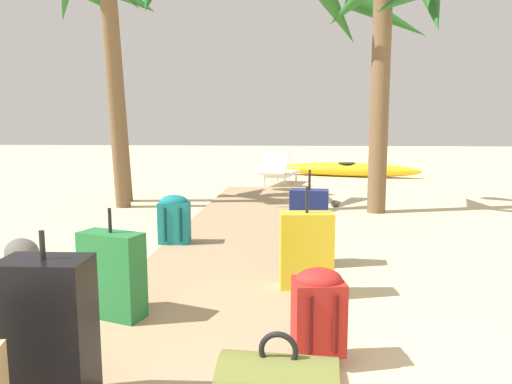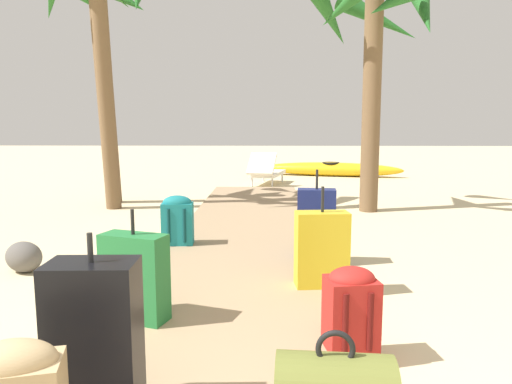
{
  "view_description": "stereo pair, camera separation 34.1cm",
  "coord_description": "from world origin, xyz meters",
  "px_view_note": "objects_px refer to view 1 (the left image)",
  "views": [
    {
      "loc": [
        0.6,
        -0.63,
        1.35
      ],
      "look_at": [
        0.12,
        5.1,
        0.55
      ],
      "focal_mm": 32.64,
      "sensor_mm": 36.0,
      "label": 1
    },
    {
      "loc": [
        0.26,
        -0.64,
        1.35
      ],
      "look_at": [
        0.12,
        5.1,
        0.55
      ],
      "focal_mm": 32.64,
      "sensor_mm": 36.0,
      "label": 2
    }
  ],
  "objects_px": {
    "backpack_red": "(318,308)",
    "suitcase_navy": "(309,224)",
    "suitcase_yellow": "(306,250)",
    "lounge_chair": "(279,171)",
    "palm_tree_far_left": "(110,20)",
    "kayak": "(347,170)",
    "palm_tree_near_right": "(381,32)",
    "suitcase_black": "(48,335)",
    "backpack_teal": "(174,218)",
    "suitcase_green": "(112,275)"
  },
  "relations": [
    {
      "from": "suitcase_black",
      "to": "palm_tree_near_right",
      "type": "height_order",
      "value": "palm_tree_near_right"
    },
    {
      "from": "suitcase_navy",
      "to": "backpack_teal",
      "type": "xyz_separation_m",
      "value": [
        -1.46,
        0.45,
        -0.05
      ]
    },
    {
      "from": "backpack_red",
      "to": "suitcase_yellow",
      "type": "xyz_separation_m",
      "value": [
        -0.04,
        1.08,
        0.05
      ]
    },
    {
      "from": "suitcase_black",
      "to": "lounge_chair",
      "type": "relative_size",
      "value": 0.5
    },
    {
      "from": "suitcase_navy",
      "to": "palm_tree_near_right",
      "type": "xyz_separation_m",
      "value": [
        1.16,
        3.08,
        2.38
      ]
    },
    {
      "from": "palm_tree_near_right",
      "to": "suitcase_yellow",
      "type": "bearing_deg",
      "value": -107.04
    },
    {
      "from": "backpack_teal",
      "to": "suitcase_yellow",
      "type": "distance_m",
      "value": 1.93
    },
    {
      "from": "backpack_teal",
      "to": "suitcase_yellow",
      "type": "height_order",
      "value": "suitcase_yellow"
    },
    {
      "from": "suitcase_yellow",
      "to": "kayak",
      "type": "distance_m",
      "value": 9.45
    },
    {
      "from": "suitcase_black",
      "to": "suitcase_green",
      "type": "bearing_deg",
      "value": 96.72
    },
    {
      "from": "backpack_red",
      "to": "palm_tree_far_left",
      "type": "relative_size",
      "value": 0.12
    },
    {
      "from": "suitcase_yellow",
      "to": "palm_tree_far_left",
      "type": "xyz_separation_m",
      "value": [
        -3.27,
        4.39,
        2.78
      ]
    },
    {
      "from": "lounge_chair",
      "to": "suitcase_yellow",
      "type": "bearing_deg",
      "value": -86.35
    },
    {
      "from": "palm_tree_far_left",
      "to": "lounge_chair",
      "type": "bearing_deg",
      "value": 45.9
    },
    {
      "from": "backpack_red",
      "to": "suitcase_yellow",
      "type": "height_order",
      "value": "suitcase_yellow"
    },
    {
      "from": "palm_tree_far_left",
      "to": "suitcase_green",
      "type": "bearing_deg",
      "value": -68.99
    },
    {
      "from": "suitcase_yellow",
      "to": "lounge_chair",
      "type": "height_order",
      "value": "suitcase_yellow"
    },
    {
      "from": "suitcase_black",
      "to": "lounge_chair",
      "type": "height_order",
      "value": "suitcase_black"
    },
    {
      "from": "suitcase_green",
      "to": "lounge_chair",
      "type": "distance_m",
      "value": 8.03
    },
    {
      "from": "backpack_teal",
      "to": "kayak",
      "type": "distance_m",
      "value": 8.5
    },
    {
      "from": "suitcase_green",
      "to": "kayak",
      "type": "distance_m",
      "value": 10.4
    },
    {
      "from": "backpack_teal",
      "to": "lounge_chair",
      "type": "bearing_deg",
      "value": 80.96
    },
    {
      "from": "suitcase_black",
      "to": "palm_tree_far_left",
      "type": "bearing_deg",
      "value": 108.73
    },
    {
      "from": "suitcase_navy",
      "to": "suitcase_yellow",
      "type": "relative_size",
      "value": 1.07
    },
    {
      "from": "suitcase_black",
      "to": "kayak",
      "type": "xyz_separation_m",
      "value": [
        2.52,
        11.09,
        -0.24
      ]
    },
    {
      "from": "suitcase_green",
      "to": "suitcase_yellow",
      "type": "bearing_deg",
      "value": 28.19
    },
    {
      "from": "backpack_red",
      "to": "backpack_teal",
      "type": "xyz_separation_m",
      "value": [
        -1.46,
        2.39,
        0.03
      ]
    },
    {
      "from": "backpack_teal",
      "to": "palm_tree_near_right",
      "type": "height_order",
      "value": "palm_tree_near_right"
    },
    {
      "from": "suitcase_yellow",
      "to": "suitcase_navy",
      "type": "bearing_deg",
      "value": 87.06
    },
    {
      "from": "backpack_red",
      "to": "kayak",
      "type": "bearing_deg",
      "value": 82.96
    },
    {
      "from": "backpack_red",
      "to": "suitcase_navy",
      "type": "bearing_deg",
      "value": 90.03
    },
    {
      "from": "suitcase_navy",
      "to": "lounge_chair",
      "type": "bearing_deg",
      "value": 94.52
    },
    {
      "from": "suitcase_navy",
      "to": "lounge_chair",
      "type": "xyz_separation_m",
      "value": [
        -0.51,
        6.42,
        -0.09
      ]
    },
    {
      "from": "backpack_red",
      "to": "palm_tree_far_left",
      "type": "xyz_separation_m",
      "value": [
        -3.31,
        5.47,
        2.83
      ]
    },
    {
      "from": "suitcase_yellow",
      "to": "palm_tree_far_left",
      "type": "bearing_deg",
      "value": 126.67
    },
    {
      "from": "suitcase_yellow",
      "to": "lounge_chair",
      "type": "xyz_separation_m",
      "value": [
        -0.46,
        7.28,
        -0.05
      ]
    },
    {
      "from": "suitcase_yellow",
      "to": "palm_tree_near_right",
      "type": "relative_size",
      "value": 0.22
    },
    {
      "from": "suitcase_navy",
      "to": "kayak",
      "type": "bearing_deg",
      "value": 81.37
    },
    {
      "from": "suitcase_green",
      "to": "lounge_chair",
      "type": "height_order",
      "value": "suitcase_green"
    },
    {
      "from": "kayak",
      "to": "palm_tree_far_left",
      "type": "bearing_deg",
      "value": -132.83
    },
    {
      "from": "suitcase_black",
      "to": "palm_tree_far_left",
      "type": "height_order",
      "value": "palm_tree_far_left"
    },
    {
      "from": "palm_tree_far_left",
      "to": "kayak",
      "type": "distance_m",
      "value": 7.39
    },
    {
      "from": "backpack_red",
      "to": "kayak",
      "type": "distance_m",
      "value": 10.52
    },
    {
      "from": "suitcase_black",
      "to": "lounge_chair",
      "type": "bearing_deg",
      "value": 85.4
    },
    {
      "from": "backpack_red",
      "to": "palm_tree_near_right",
      "type": "relative_size",
      "value": 0.13
    },
    {
      "from": "suitcase_green",
      "to": "backpack_teal",
      "type": "height_order",
      "value": "suitcase_green"
    },
    {
      "from": "backpack_red",
      "to": "suitcase_yellow",
      "type": "bearing_deg",
      "value": 92.38
    },
    {
      "from": "suitcase_green",
      "to": "palm_tree_near_right",
      "type": "bearing_deg",
      "value": 61.51
    },
    {
      "from": "palm_tree_far_left",
      "to": "palm_tree_near_right",
      "type": "height_order",
      "value": "palm_tree_far_left"
    },
    {
      "from": "suitcase_black",
      "to": "backpack_teal",
      "type": "distance_m",
      "value": 3.05
    }
  ]
}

